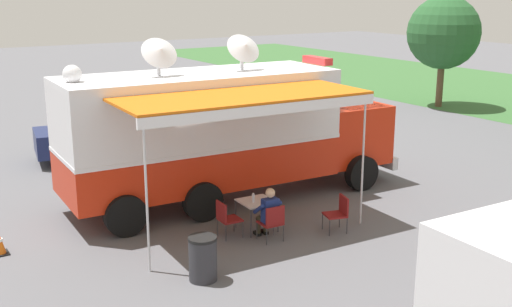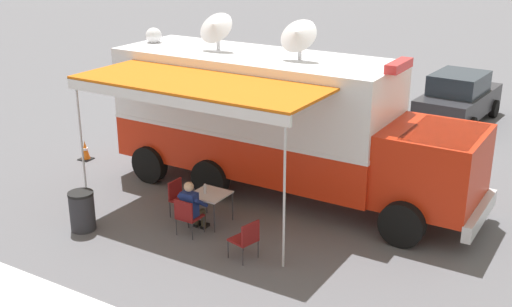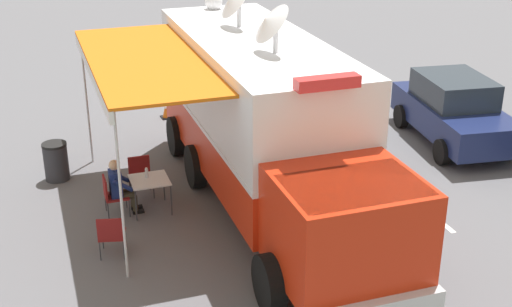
% 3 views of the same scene
% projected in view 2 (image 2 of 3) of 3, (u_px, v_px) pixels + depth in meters
% --- Properties ---
extents(ground_plane, '(100.00, 100.00, 0.00)m').
position_uv_depth(ground_plane, '(255.00, 185.00, 16.92)').
color(ground_plane, '#5B5B60').
extents(lot_stripe, '(0.36, 4.80, 0.01)m').
position_uv_depth(lot_stripe, '(334.00, 156.00, 19.04)').
color(lot_stripe, silver).
rests_on(lot_stripe, ground).
extents(command_truck, '(5.14, 9.60, 4.53)m').
position_uv_depth(command_truck, '(279.00, 119.00, 15.87)').
color(command_truck, red).
rests_on(command_truck, ground).
extents(folding_table, '(0.84, 0.84, 0.73)m').
position_uv_depth(folding_table, '(210.00, 196.00, 14.57)').
color(folding_table, silver).
rests_on(folding_table, ground).
extents(water_bottle, '(0.07, 0.07, 0.22)m').
position_uv_depth(water_bottle, '(205.00, 189.00, 14.55)').
color(water_bottle, silver).
rests_on(water_bottle, folding_table).
extents(folding_chair_at_table, '(0.50, 0.50, 0.87)m').
position_uv_depth(folding_chair_at_table, '(187.00, 214.00, 14.00)').
color(folding_chair_at_table, maroon).
rests_on(folding_chair_at_table, ground).
extents(folding_chair_beside_table, '(0.50, 0.50, 0.87)m').
position_uv_depth(folding_chair_beside_table, '(179.00, 195.00, 14.99)').
color(folding_chair_beside_table, maroon).
rests_on(folding_chair_beside_table, ground).
extents(folding_chair_spare_by_truck, '(0.60, 0.60, 0.87)m').
position_uv_depth(folding_chair_spare_by_truck, '(246.00, 237.00, 12.98)').
color(folding_chair_spare_by_truck, maroon).
rests_on(folding_chair_spare_by_truck, ground).
extents(seated_responder, '(0.68, 0.57, 1.25)m').
position_uv_depth(seated_responder, '(192.00, 206.00, 14.11)').
color(seated_responder, navy).
rests_on(seated_responder, ground).
extents(trash_bin, '(0.57, 0.57, 0.91)m').
position_uv_depth(trash_bin, '(82.00, 211.00, 14.31)').
color(trash_bin, '#2D2D33').
rests_on(trash_bin, ground).
extents(traffic_cone, '(0.36, 0.36, 0.58)m').
position_uv_depth(traffic_cone, '(85.00, 151.00, 18.66)').
color(traffic_cone, black).
rests_on(traffic_cone, ground).
extents(car_behind_truck, '(2.56, 4.45, 1.76)m').
position_uv_depth(car_behind_truck, '(318.00, 99.00, 21.85)').
color(car_behind_truck, navy).
rests_on(car_behind_truck, ground).
extents(car_far_corner, '(4.38, 2.38, 1.76)m').
position_uv_depth(car_far_corner, '(458.00, 98.00, 22.01)').
color(car_far_corner, '#2D2D33').
rests_on(car_far_corner, ground).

